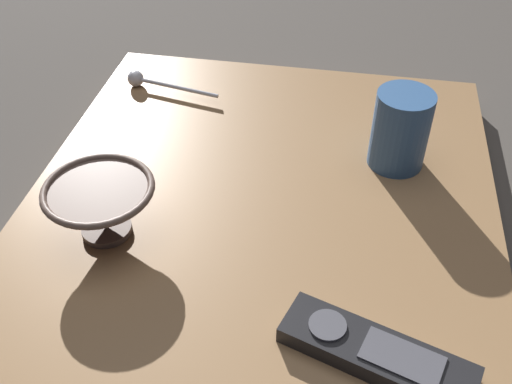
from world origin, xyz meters
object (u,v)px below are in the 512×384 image
cereal_bowl (102,207)px  coffee_mug (400,130)px  teaspoon (145,80)px  tv_remote_near (376,353)px

cereal_bowl → coffee_mug: 0.37m
teaspoon → tv_remote_near: (0.43, 0.36, -0.00)m
teaspoon → coffee_mug: bearing=72.3°
coffee_mug → teaspoon: (-0.12, -0.38, -0.04)m
coffee_mug → tv_remote_near: (0.30, -0.02, -0.04)m
teaspoon → tv_remote_near: size_ratio=0.79×
cereal_bowl → tv_remote_near: 0.33m
cereal_bowl → teaspoon: 0.31m
cereal_bowl → tv_remote_near: bearing=69.1°
tv_remote_near → coffee_mug: bearing=176.9°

